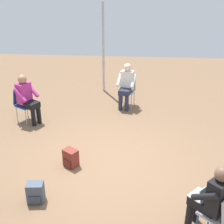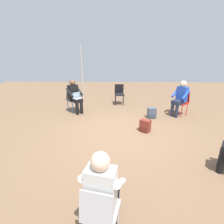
{
  "view_description": "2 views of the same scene",
  "coord_description": "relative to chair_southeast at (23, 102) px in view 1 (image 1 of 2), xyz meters",
  "views": [
    {
      "loc": [
        -0.49,
        5.26,
        3.66
      ],
      "look_at": [
        -0.05,
        -0.38,
        0.98
      ],
      "focal_mm": 50.0,
      "sensor_mm": 36.0,
      "label": 1
    },
    {
      "loc": [
        -0.11,
        -4.49,
        2.26
      ],
      "look_at": [
        -0.21,
        -0.36,
        0.77
      ],
      "focal_mm": 28.0,
      "sensor_mm": 36.0,
      "label": 2
    }
  ],
  "objects": [
    {
      "name": "backpack_near_laptop_user",
      "position": [
        -1.19,
        2.99,
        -0.34
      ],
      "size": [
        0.3,
        0.27,
        0.36
      ],
      "rotation": [
        0.0,
        0.0,
        3.24
      ],
      "color": "#475160",
      "rests_on": "ground"
    },
    {
      "name": "chair_southeast",
      "position": [
        0.0,
        0.0,
        0.0
      ],
      "size": [
        0.57,
        0.56,
        0.85
      ],
      "rotation": [
        0.0,
        0.0,
        1.04
      ],
      "color": "#1E4799",
      "rests_on": "ground"
    },
    {
      "name": "backpack_by_empty_chair",
      "position": [
        -1.58,
        1.91,
        -0.34
      ],
      "size": [
        0.34,
        0.33,
        0.36
      ],
      "rotation": [
        0.0,
        0.0,
        2.53
      ],
      "color": "maroon",
      "rests_on": "ground"
    },
    {
      "name": "person_in_magenta",
      "position": [
        -0.14,
        0.08,
        0.2
      ],
      "size": [
        0.63,
        0.62,
        1.24
      ],
      "rotation": [
        0.0,
        0.0,
        1.04
      ],
      "color": "black",
      "rests_on": "ground"
    },
    {
      "name": "ground_plane",
      "position": [
        -2.32,
        1.78,
        -0.5
      ],
      "size": [
        16.34,
        16.34,
        0.0
      ],
      "primitive_type": "plane",
      "color": "brown"
    },
    {
      "name": "person_with_laptop",
      "position": [
        -3.95,
        3.48,
        0.2
      ],
      "size": [
        0.64,
        0.64,
        1.24
      ],
      "rotation": [
        0.0,
        0.0,
        -2.35
      ],
      "color": "black",
      "rests_on": "ground"
    },
    {
      "name": "chair_south",
      "position": [
        -2.61,
        -1.2,
        0.0
      ],
      "size": [
        0.48,
        0.51,
        0.85
      ],
      "rotation": [
        0.0,
        0.0,
        -0.23
      ],
      "color": "#B7B7BC",
      "rests_on": "ground"
    },
    {
      "name": "tent_pole_near",
      "position": [
        -1.82,
        -2.23,
        0.87
      ],
      "size": [
        0.07,
        0.07,
        2.73
      ],
      "primitive_type": "cylinder",
      "color": "#B2B2B7",
      "rests_on": "ground"
    },
    {
      "name": "chair_northwest",
      "position": [
        -4.07,
        3.6,
        0.0
      ],
      "size": [
        0.58,
        0.58,
        0.85
      ],
      "rotation": [
        0.0,
        0.0,
        -2.35
      ],
      "color": "#B7B7BC",
      "rests_on": "ground"
    },
    {
      "name": "person_in_white",
      "position": [
        -2.58,
        -1.04,
        0.2
      ],
      "size": [
        0.57,
        0.57,
        1.24
      ],
      "rotation": [
        0.0,
        0.0,
        -0.23
      ],
      "color": "#23283D",
      "rests_on": "ground"
    }
  ]
}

